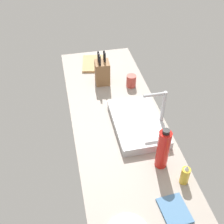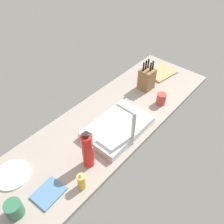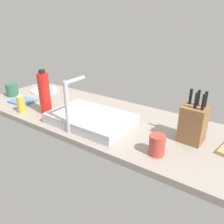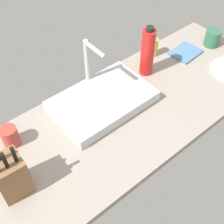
{
  "view_description": "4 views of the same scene",
  "coord_description": "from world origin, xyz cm",
  "px_view_note": "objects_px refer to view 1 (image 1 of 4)",
  "views": [
    {
      "loc": [
        136.3,
        -33.81,
        136.61
      ],
      "look_at": [
        -3.59,
        -4.12,
        11.01
      ],
      "focal_mm": 45.95,
      "sensor_mm": 36.0,
      "label": 1
    },
    {
      "loc": [
        93.77,
        82.01,
        128.04
      ],
      "look_at": [
        -0.5,
        0.34,
        10.25
      ],
      "focal_mm": 37.26,
      "sensor_mm": 36.0,
      "label": 2
    },
    {
      "loc": [
        -72.58,
        102.38,
        62.82
      ],
      "look_at": [
        -3.84,
        3.3,
        10.19
      ],
      "focal_mm": 36.34,
      "sensor_mm": 36.0,
      "label": 3
    },
    {
      "loc": [
        -57.43,
        -71.64,
        113.47
      ],
      "look_at": [
        3.39,
        1.2,
        8.54
      ],
      "focal_mm": 49.32,
      "sensor_mm": 36.0,
      "label": 4
    }
  ],
  "objects_px": {
    "sink_basin": "(138,123)",
    "dish_towel": "(174,210)",
    "coffee_mug": "(131,81)",
    "faucet": "(161,107)",
    "soap_bottle": "(185,175)",
    "water_bottle": "(163,149)",
    "cutting_board": "(94,64)",
    "knife_block": "(102,72)"
  },
  "relations": [
    {
      "from": "sink_basin",
      "to": "coffee_mug",
      "type": "xyz_separation_m",
      "value": [
        -0.45,
        0.07,
        0.02
      ]
    },
    {
      "from": "faucet",
      "to": "water_bottle",
      "type": "relative_size",
      "value": 1.01
    },
    {
      "from": "sink_basin",
      "to": "dish_towel",
      "type": "relative_size",
      "value": 2.83
    },
    {
      "from": "dish_towel",
      "to": "cutting_board",
      "type": "bearing_deg",
      "value": -173.31
    },
    {
      "from": "cutting_board",
      "to": "soap_bottle",
      "type": "relative_size",
      "value": 1.92
    },
    {
      "from": "water_bottle",
      "to": "faucet",
      "type": "bearing_deg",
      "value": 163.59
    },
    {
      "from": "faucet",
      "to": "knife_block",
      "type": "bearing_deg",
      "value": -154.83
    },
    {
      "from": "sink_basin",
      "to": "cutting_board",
      "type": "height_order",
      "value": "sink_basin"
    },
    {
      "from": "dish_towel",
      "to": "knife_block",
      "type": "bearing_deg",
      "value": -172.69
    },
    {
      "from": "cutting_board",
      "to": "coffee_mug",
      "type": "height_order",
      "value": "coffee_mug"
    },
    {
      "from": "knife_block",
      "to": "cutting_board",
      "type": "bearing_deg",
      "value": -173.0
    },
    {
      "from": "water_bottle",
      "to": "cutting_board",
      "type": "bearing_deg",
      "value": -170.22
    },
    {
      "from": "soap_bottle",
      "to": "coffee_mug",
      "type": "height_order",
      "value": "soap_bottle"
    },
    {
      "from": "knife_block",
      "to": "cutting_board",
      "type": "height_order",
      "value": "knife_block"
    },
    {
      "from": "faucet",
      "to": "dish_towel",
      "type": "xyz_separation_m",
      "value": [
        0.6,
        -0.12,
        -0.16
      ]
    },
    {
      "from": "soap_bottle",
      "to": "coffee_mug",
      "type": "bearing_deg",
      "value": -176.69
    },
    {
      "from": "soap_bottle",
      "to": "water_bottle",
      "type": "distance_m",
      "value": 0.18
    },
    {
      "from": "sink_basin",
      "to": "soap_bottle",
      "type": "distance_m",
      "value": 0.49
    },
    {
      "from": "sink_basin",
      "to": "dish_towel",
      "type": "height_order",
      "value": "sink_basin"
    },
    {
      "from": "sink_basin",
      "to": "coffee_mug",
      "type": "bearing_deg",
      "value": 170.57
    },
    {
      "from": "cutting_board",
      "to": "dish_towel",
      "type": "relative_size",
      "value": 1.54
    },
    {
      "from": "soap_bottle",
      "to": "dish_towel",
      "type": "relative_size",
      "value": 0.8
    },
    {
      "from": "dish_towel",
      "to": "faucet",
      "type": "bearing_deg",
      "value": 168.81
    },
    {
      "from": "cutting_board",
      "to": "water_bottle",
      "type": "relative_size",
      "value": 0.93
    },
    {
      "from": "faucet",
      "to": "coffee_mug",
      "type": "distance_m",
      "value": 0.5
    },
    {
      "from": "faucet",
      "to": "soap_bottle",
      "type": "xyz_separation_m",
      "value": [
        0.44,
        -0.01,
        -0.11
      ]
    },
    {
      "from": "cutting_board",
      "to": "water_bottle",
      "type": "bearing_deg",
      "value": 9.78
    },
    {
      "from": "knife_block",
      "to": "cutting_board",
      "type": "relative_size",
      "value": 1.0
    },
    {
      "from": "dish_towel",
      "to": "coffee_mug",
      "type": "xyz_separation_m",
      "value": [
        -1.08,
        0.06,
        0.04
      ]
    },
    {
      "from": "knife_block",
      "to": "water_bottle",
      "type": "bearing_deg",
      "value": 14.47
    },
    {
      "from": "soap_bottle",
      "to": "coffee_mug",
      "type": "xyz_separation_m",
      "value": [
        -0.92,
        -0.05,
        -0.01
      ]
    },
    {
      "from": "knife_block",
      "to": "dish_towel",
      "type": "height_order",
      "value": "knife_block"
    },
    {
      "from": "cutting_board",
      "to": "soap_bottle",
      "type": "xyz_separation_m",
      "value": [
        1.3,
        0.28,
        0.05
      ]
    },
    {
      "from": "dish_towel",
      "to": "soap_bottle",
      "type": "bearing_deg",
      "value": 144.08
    },
    {
      "from": "faucet",
      "to": "cutting_board",
      "type": "bearing_deg",
      "value": -161.25
    },
    {
      "from": "coffee_mug",
      "to": "faucet",
      "type": "bearing_deg",
      "value": 7.04
    },
    {
      "from": "water_bottle",
      "to": "coffee_mug",
      "type": "xyz_separation_m",
      "value": [
        -0.79,
        0.03,
        -0.09
      ]
    },
    {
      "from": "sink_basin",
      "to": "knife_block",
      "type": "xyz_separation_m",
      "value": [
        -0.54,
        -0.14,
        0.07
      ]
    },
    {
      "from": "knife_block",
      "to": "coffee_mug",
      "type": "bearing_deg",
      "value": 69.08
    },
    {
      "from": "water_bottle",
      "to": "coffee_mug",
      "type": "relative_size",
      "value": 2.93
    },
    {
      "from": "knife_block",
      "to": "sink_basin",
      "type": "bearing_deg",
      "value": 16.91
    },
    {
      "from": "cutting_board",
      "to": "soap_bottle",
      "type": "bearing_deg",
      "value": 12.33
    }
  ]
}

